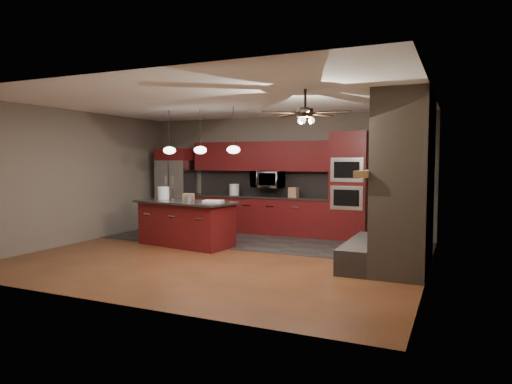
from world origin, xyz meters
The scene contains 22 objects.
ground centered at (0.00, 0.00, 0.00)m, with size 7.00×7.00×0.00m, color brown.
ceiling centered at (0.00, 0.00, 2.80)m, with size 7.00×6.00×0.02m, color white.
back_wall centered at (0.00, 3.00, 1.40)m, with size 7.00×0.02×2.80m, color #675D52.
right_wall centered at (3.50, 0.00, 1.40)m, with size 0.02×6.00×2.80m, color #675D52.
left_wall centered at (-3.50, 0.00, 1.40)m, with size 0.02×6.00×2.80m, color #675D52.
slate_tile_patch centered at (0.00, 1.80, 0.01)m, with size 7.00×2.40×0.01m, color #2F2C2A.
fireplace_column centered at (3.04, 0.40, 1.30)m, with size 1.30×2.10×2.80m.
back_cabinetry centered at (-0.48, 2.74, 0.89)m, with size 3.59×0.64×2.20m.
oven_tower centered at (1.70, 2.69, 1.19)m, with size 0.80×0.63×2.38m.
microwave centered at (-0.27, 2.75, 1.30)m, with size 0.73×0.41×0.50m, color silver.
refrigerator centered at (-2.78, 2.62, 1.02)m, with size 0.88×0.75×2.05m.
kitchen_island centered at (-1.21, 0.63, 0.47)m, with size 2.24×1.29×0.92m.
white_bucket centered at (-1.88, 0.78, 1.05)m, with size 0.25×0.25×0.27m, color white.
paint_can centered at (-1.09, 0.53, 0.98)m, with size 0.17×0.17×0.11m, color silver.
paint_tray centered at (-0.58, 0.65, 0.94)m, with size 0.38×0.27×0.04m, color white.
cardboard_box centered at (-1.33, 0.91, 0.99)m, with size 0.21×0.15×0.13m, color #9A794F.
counter_bucket centered at (-1.15, 2.70, 1.04)m, with size 0.24×0.24×0.27m, color white.
counter_box centered at (0.41, 2.65, 1.01)m, with size 0.20×0.16×0.23m, color #AD7859.
pendant_left centered at (-1.65, 0.70, 1.96)m, with size 0.26×0.26×0.92m.
pendant_center centered at (-0.90, 0.70, 1.96)m, with size 0.26×0.26×0.92m.
pendant_right centered at (-0.15, 0.70, 1.96)m, with size 0.26×0.26×0.92m.
ceiling_fan centered at (1.80, -0.80, 2.46)m, with size 1.27×1.33×0.41m.
Camera 1 is at (3.91, -7.28, 1.76)m, focal length 32.00 mm.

